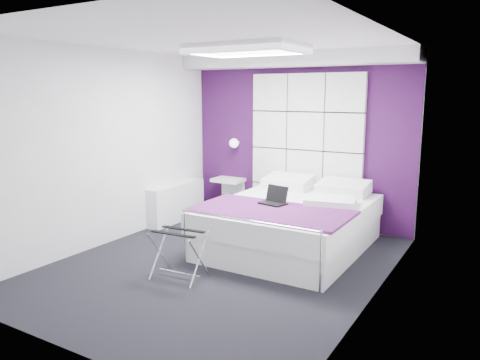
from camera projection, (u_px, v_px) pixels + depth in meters
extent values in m
plane|color=black|center=(221.00, 265.00, 5.58)|extent=(4.40, 4.40, 0.00)
plane|color=white|center=(219.00, 39.00, 5.10)|extent=(4.40, 4.40, 0.00)
plane|color=silver|center=(298.00, 141.00, 7.20)|extent=(3.60, 0.00, 3.60)
plane|color=silver|center=(107.00, 148.00, 6.25)|extent=(0.00, 4.40, 4.40)
plane|color=silver|center=(379.00, 170.00, 4.44)|extent=(0.00, 4.40, 4.40)
cube|color=#330D39|center=(298.00, 141.00, 7.19)|extent=(3.58, 0.02, 2.58)
cube|color=white|center=(293.00, 59.00, 6.77)|extent=(3.58, 0.50, 0.20)
sphere|color=white|center=(235.00, 143.00, 7.62)|extent=(0.15, 0.15, 0.15)
cube|color=white|center=(176.00, 202.00, 7.47)|extent=(0.22, 1.20, 0.60)
cube|color=white|center=(290.00, 236.00, 6.16)|extent=(1.78, 2.23, 0.33)
cube|color=white|center=(290.00, 213.00, 6.10)|extent=(1.82, 2.27, 0.28)
cube|color=#4B144A|center=(271.00, 211.00, 5.60)|extent=(1.88, 1.00, 0.03)
cube|color=white|center=(229.00, 180.00, 7.76)|extent=(0.49, 0.38, 0.05)
cube|color=black|center=(178.00, 232.00, 5.10)|extent=(0.55, 0.40, 0.01)
cube|color=black|center=(273.00, 203.00, 5.87)|extent=(0.32, 0.22, 0.02)
cube|color=black|center=(277.00, 193.00, 5.94)|extent=(0.32, 0.01, 0.21)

